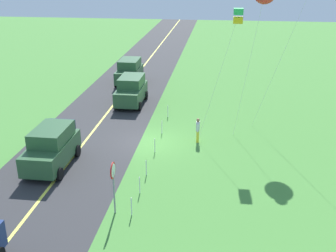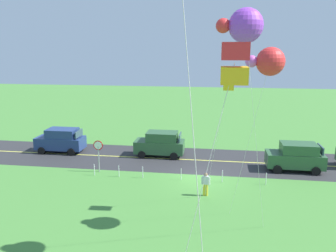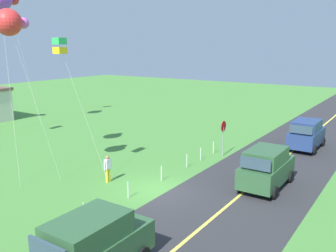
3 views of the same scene
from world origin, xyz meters
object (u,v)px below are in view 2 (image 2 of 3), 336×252
Objects in this scene: stop_sign at (98,150)px; kite_pink_drift at (244,26)px; person_adult_near at (206,183)px; kite_red_low at (229,83)px; kite_yellow_high at (269,62)px; car_parked_west_near at (296,156)px; kite_blue_mid at (234,65)px; car_suv_foreground at (160,144)px; car_parked_east_near at (61,140)px.

stop_sign is 16.48m from kite_pink_drift.
kite_red_low reaches higher than person_adult_near.
person_adult_near is 9.39m from kite_yellow_high.
kite_yellow_high is (-11.47, 7.00, 7.14)m from stop_sign.
car_parked_west_near is 1.72× the size of stop_sign.
kite_blue_mid is 7.22m from kite_pink_drift.
kite_blue_mid is (0.32, 11.54, 1.53)m from kite_red_low.
car_suv_foreground is at bearing -57.76° from kite_yellow_high.
kite_pink_drift is (-5.85, 14.45, 9.31)m from car_suv_foreground.
kite_pink_drift reaches higher than person_adult_near.
kite_yellow_high reaches higher than car_parked_east_near.
kite_yellow_high is (-1.84, 1.62, 1.21)m from kite_red_low.
stop_sign reaches higher than person_adult_near.
car_suv_foreground is 9.41m from car_parked_east_near.
kite_red_low reaches higher than car_parked_east_near.
stop_sign is 0.23× the size of kite_pink_drift.
car_parked_east_near is 6.95m from stop_sign.
kite_pink_drift is (-1.51, 6.58, 9.60)m from person_adult_near.
kite_blue_mid is (-5.17, 21.53, 8.11)m from car_suv_foreground.
kite_pink_drift reaches higher than car_parked_east_near.
car_suv_foreground reaches higher than person_adult_near.
kite_red_low is 0.73× the size of kite_pink_drift.
car_parked_west_near is 0.39× the size of kite_pink_drift.
kite_red_low is at bearing -41.35° from kite_yellow_high.
kite_red_low is (-5.48, 9.99, 6.58)m from car_suv_foreground.
car_parked_east_near is 27.14m from kite_blue_mid.
car_suv_foreground is 0.45× the size of kite_blue_mid.
kite_blue_mid is 1.01× the size of kite_yellow_high.
kite_blue_mid is at bearing 124.23° from car_parked_east_near.
kite_pink_drift is at bearing 136.79° from car_parked_east_near.
car_parked_east_near is 21.74m from kite_yellow_high.
kite_yellow_high is (-2.98, 3.74, 8.08)m from person_adult_near.
car_parked_east_near is at bearing -5.47° from car_parked_west_near.
car_parked_east_near is at bearing 0.71° from car_suv_foreground.
kite_red_low is at bearing -91.58° from kite_blue_mid.
car_parked_east_near is 0.54× the size of kite_red_low.
kite_pink_drift is at bearing 62.53° from kite_yellow_high.
kite_yellow_high reaches higher than car_parked_west_near.
kite_yellow_high reaches higher than person_adult_near.
stop_sign is at bearing -31.41° from kite_yellow_high.
kite_blue_mid is at bearing 77.74° from kite_yellow_high.
kite_pink_drift reaches higher than kite_blue_mid.
kite_red_low is at bearing 150.79° from stop_sign.
kite_yellow_high is 3.54m from kite_pink_drift.
car_suv_foreground is 1.72× the size of stop_sign.
stop_sign is 0.26× the size of kite_blue_mid.
kite_yellow_high reaches higher than car_suv_foreground.
car_parked_east_near is 0.46× the size of kite_yellow_high.
kite_red_low reaches higher than stop_sign.
stop_sign reaches higher than car_parked_west_near.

